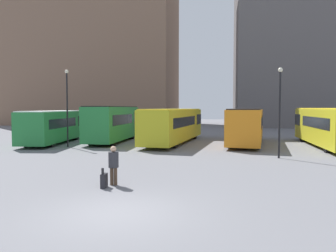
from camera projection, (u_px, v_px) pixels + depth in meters
name	position (u px, v px, depth m)	size (l,w,h in m)	color
ground_plane	(117.00, 213.00, 9.59)	(160.00, 160.00, 0.00)	slate
building_block_left	(90.00, 24.00, 62.32)	(31.98, 16.75, 38.27)	#7F604C
building_block_right	(292.00, 25.00, 56.67)	(19.12, 17.95, 34.96)	#5B5656
bus_0	(54.00, 126.00, 28.66)	(3.50, 9.79, 2.83)	#237A38
bus_1	(113.00, 123.00, 29.72)	(2.50, 9.30, 3.23)	#237A38
bus_2	(174.00, 124.00, 29.05)	(4.03, 12.69, 2.99)	gold
bus_3	(247.00, 125.00, 27.92)	(3.91, 10.62, 3.02)	orange
bus_4	(327.00, 125.00, 26.10)	(2.80, 12.31, 3.07)	gold
traveler	(114.00, 162.00, 13.01)	(0.42, 0.42, 1.57)	#4C3828
suitcase	(104.00, 181.00, 12.62)	(0.19, 0.42, 0.79)	black
lamp_post_0	(280.00, 105.00, 19.88)	(0.28, 0.28, 5.52)	black
lamp_post_1	(67.00, 102.00, 25.64)	(0.28, 0.28, 6.05)	black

